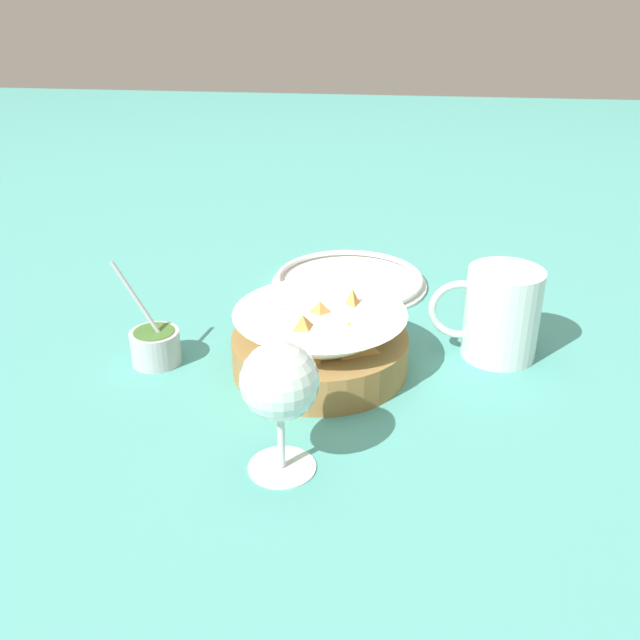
% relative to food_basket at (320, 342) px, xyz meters
% --- Properties ---
extents(ground_plane, '(4.00, 4.00, 0.00)m').
position_rel_food_basket_xyz_m(ground_plane, '(0.01, 0.02, -0.04)').
color(ground_plane, teal).
extents(food_basket, '(0.20, 0.20, 0.09)m').
position_rel_food_basket_xyz_m(food_basket, '(0.00, 0.00, 0.00)').
color(food_basket, olive).
rests_on(food_basket, ground_plane).
extents(sauce_cup, '(0.07, 0.06, 0.13)m').
position_rel_food_basket_xyz_m(sauce_cup, '(0.20, 0.00, -0.01)').
color(sauce_cup, '#B7B7BC').
rests_on(sauce_cup, ground_plane).
extents(wine_glass, '(0.07, 0.07, 0.13)m').
position_rel_food_basket_xyz_m(wine_glass, '(0.01, 0.19, 0.05)').
color(wine_glass, silver).
rests_on(wine_glass, ground_plane).
extents(beer_mug, '(0.13, 0.09, 0.11)m').
position_rel_food_basket_xyz_m(beer_mug, '(-0.21, -0.06, 0.01)').
color(beer_mug, silver).
rests_on(beer_mug, ground_plane).
extents(side_plate, '(0.23, 0.23, 0.01)m').
position_rel_food_basket_xyz_m(side_plate, '(-0.01, -0.25, -0.03)').
color(side_plate, white).
rests_on(side_plate, ground_plane).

